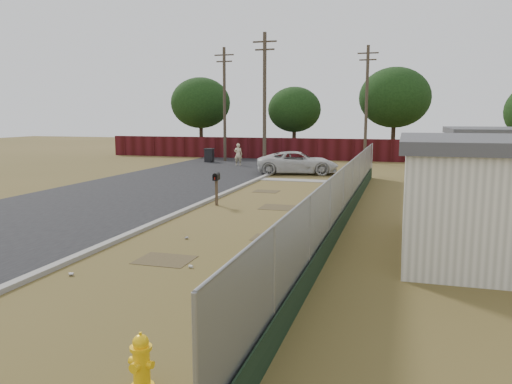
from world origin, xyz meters
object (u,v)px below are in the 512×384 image
(fire_hydrant, at_px, (141,363))
(pedestrian, at_px, (238,154))
(pickup_truck, at_px, (298,163))
(mailbox, at_px, (216,180))
(trash_bin, at_px, (209,155))

(fire_hydrant, xyz_separation_m, pedestrian, (-8.49, 29.41, 0.44))
(pickup_truck, relative_size, pedestrian, 3.13)
(mailbox, relative_size, pickup_truck, 0.26)
(fire_hydrant, height_order, mailbox, mailbox)
(trash_bin, bearing_deg, fire_hydrant, -69.75)
(mailbox, bearing_deg, pickup_truck, 85.81)
(trash_bin, bearing_deg, mailbox, -67.33)
(pickup_truck, bearing_deg, trash_bin, 41.33)
(mailbox, bearing_deg, trash_bin, 112.67)
(pedestrian, relative_size, trash_bin, 1.51)
(fire_hydrant, relative_size, pickup_truck, 0.16)
(mailbox, height_order, pickup_truck, pickup_truck)
(pickup_truck, height_order, pedestrian, pedestrian)
(pedestrian, bearing_deg, pickup_truck, 136.03)
(fire_hydrant, distance_m, mailbox, 13.99)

